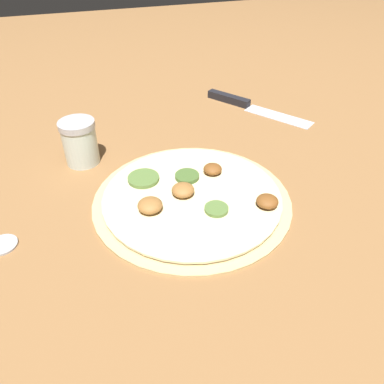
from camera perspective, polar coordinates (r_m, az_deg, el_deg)
name	(u,v)px	position (r m, az deg, el deg)	size (l,w,h in m)	color
ground_plane	(192,200)	(0.63, 0.00, -1.30)	(3.00, 3.00, 0.00)	olive
pizza	(192,197)	(0.62, -0.04, -0.77)	(0.33, 0.33, 0.03)	#D6B77A
knife	(242,103)	(0.95, 7.69, 13.23)	(0.25, 0.18, 0.02)	silver
spice_jar	(80,142)	(0.73, -16.71, 7.30)	(0.07, 0.07, 0.09)	silver
loose_cap	(2,244)	(0.61, -26.96, -7.08)	(0.04, 0.04, 0.01)	#B2B2B7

